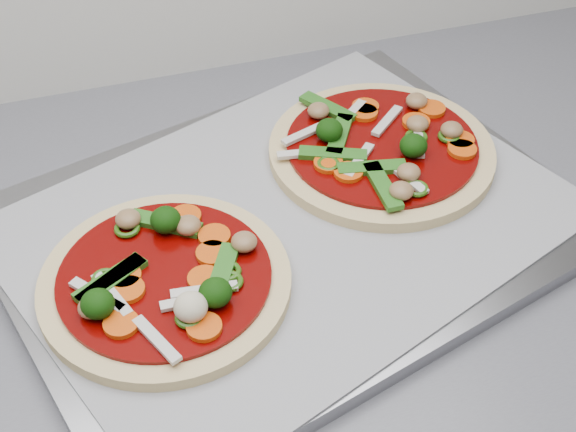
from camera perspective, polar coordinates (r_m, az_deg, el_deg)
name	(u,v)px	position (r m, az deg, el deg)	size (l,w,h in m)	color
baking_tray	(289,226)	(0.66, 0.08, -0.72)	(0.45, 0.33, 0.01)	gray
parchment	(289,219)	(0.65, 0.08, -0.19)	(0.43, 0.31, 0.00)	gray
pizza_left	(165,279)	(0.60, -8.73, -4.42)	(0.26, 0.26, 0.03)	tan
pizza_right	(382,148)	(0.71, 6.67, 4.81)	(0.27, 0.27, 0.03)	tan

